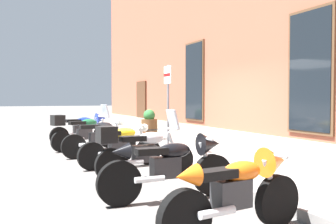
{
  "coord_description": "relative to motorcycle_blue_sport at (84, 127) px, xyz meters",
  "views": [
    {
      "loc": [
        8.28,
        -3.46,
        1.56
      ],
      "look_at": [
        -1.16,
        0.73,
        1.19
      ],
      "focal_mm": 40.63,
      "sensor_mm": 36.0,
      "label": 1
    }
  ],
  "objects": [
    {
      "name": "ground_plane",
      "position": [
        4.59,
        0.87,
        -0.57
      ],
      "size": [
        140.0,
        140.0,
        0.0
      ],
      "primitive_type": "plane",
      "color": "#565451"
    },
    {
      "name": "sidewalk",
      "position": [
        4.59,
        2.0,
        -0.49
      ],
      "size": [
        30.71,
        2.26,
        0.15
      ],
      "primitive_type": "cube",
      "color": "slate",
      "rests_on": "ground_plane"
    },
    {
      "name": "lane_stripe",
      "position": [
        4.59,
        -2.33,
        -0.57
      ],
      "size": [
        30.71,
        0.12,
        0.01
      ],
      "primitive_type": "cube",
      "color": "silver",
      "rests_on": "ground_plane"
    },
    {
      "name": "motorcycle_blue_sport",
      "position": [
        0.0,
        0.0,
        0.0
      ],
      "size": [
        0.62,
        2.12,
        1.05
      ],
      "color": "black",
      "rests_on": "ground_plane"
    },
    {
      "name": "motorcycle_green_touring",
      "position": [
        1.49,
        -0.35,
        0.0
      ],
      "size": [
        0.86,
        2.12,
        1.37
      ],
      "color": "black",
      "rests_on": "ground_plane"
    },
    {
      "name": "motorcycle_black_naked",
      "position": [
        3.02,
        -0.18,
        -0.08
      ],
      "size": [
        0.62,
        2.01,
        1.0
      ],
      "color": "black",
      "rests_on": "ground_plane"
    },
    {
      "name": "motorcycle_yellow_naked",
      "position": [
        4.66,
        -0.09,
        -0.09
      ],
      "size": [
        0.62,
        2.0,
        0.96
      ],
      "color": "black",
      "rests_on": "ground_plane"
    },
    {
      "name": "motorcycle_silver_touring",
      "position": [
        6.07,
        -0.13,
        -0.01
      ],
      "size": [
        0.62,
        2.03,
        1.34
      ],
      "color": "black",
      "rests_on": "ground_plane"
    },
    {
      "name": "motorcycle_black_sport",
      "position": [
        7.63,
        -0.18,
        -0.02
      ],
      "size": [
        0.62,
        2.21,
        1.01
      ],
      "color": "black",
      "rests_on": "ground_plane"
    },
    {
      "name": "motorcycle_orange_sport",
      "position": [
        9.31,
        -0.12,
        -0.03
      ],
      "size": [
        0.62,
        1.98,
        0.98
      ],
      "color": "black",
      "rests_on": "ground_plane"
    },
    {
      "name": "parking_sign",
      "position": [
        4.09,
        1.3,
        1.05
      ],
      "size": [
        0.36,
        0.07,
        2.25
      ],
      "color": "#4C4C51",
      "rests_on": "sidewalk"
    },
    {
      "name": "barrel_planter",
      "position": [
        0.77,
        2.08,
        0.04
      ],
      "size": [
        0.58,
        0.58,
        1.03
      ],
      "color": "brown",
      "rests_on": "sidewalk"
    }
  ]
}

